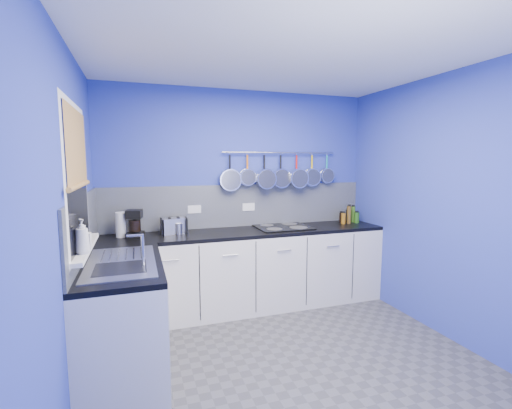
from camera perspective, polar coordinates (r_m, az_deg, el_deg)
floor at (r=3.27m, az=5.52°, el=-24.10°), size 3.20×3.00×0.02m
ceiling at (r=2.92m, az=6.14°, el=23.52°), size 3.20×3.00×0.02m
wall_back at (r=4.24m, az=-2.64°, el=1.20°), size 3.20×0.02×2.50m
wall_front at (r=1.62m, az=28.82°, el=-9.17°), size 3.20×0.02×2.50m
wall_left at (r=2.62m, az=-28.23°, el=-3.20°), size 0.02×3.00×2.50m
wall_right at (r=3.79m, az=28.57°, el=-0.33°), size 0.02×3.00×2.50m
backsplash_back at (r=4.23m, az=-2.55°, el=-0.17°), size 3.20×0.02×0.50m
backsplash_left at (r=3.22m, az=-25.99°, el=-3.13°), size 0.02×1.80×0.50m
cabinet_run_back at (r=4.12m, az=-1.36°, el=-10.64°), size 3.20×0.60×0.86m
worktop_back at (r=4.01m, az=-1.38°, el=-4.49°), size 3.20×0.60×0.04m
cabinet_run_left at (r=3.11m, az=-20.47°, el=-17.07°), size 0.60×1.20×0.86m
worktop_left at (r=2.96m, az=-20.85°, el=-9.08°), size 0.60×1.20×0.04m
window_frame at (r=2.88m, az=-26.90°, el=3.72°), size 0.01×1.00×1.10m
window_glass at (r=2.88m, az=-26.81°, el=3.73°), size 0.01×0.90×1.00m
bamboo_blind at (r=2.88m, az=-26.89°, el=8.21°), size 0.01×0.90×0.55m
window_sill at (r=2.95m, az=-25.87°, el=-6.30°), size 0.10×0.98×0.03m
sink_unit at (r=2.96m, az=-20.87°, el=-8.63°), size 0.50×0.95×0.01m
mixer_tap at (r=2.75m, az=-17.76°, el=-6.96°), size 0.12×0.08×0.26m
socket_left at (r=4.11m, az=-9.89°, el=-0.77°), size 0.15×0.01×0.09m
socket_right at (r=4.25m, az=-1.20°, el=-0.41°), size 0.15×0.01×0.09m
pot_rail at (r=4.33m, az=3.98°, el=8.33°), size 1.45×0.02×0.02m
soap_bottle_a at (r=2.68m, az=-26.24°, el=-4.63°), size 0.12×0.12×0.24m
soap_bottle_b at (r=2.82m, az=-25.83°, el=-4.76°), size 0.08×0.08×0.17m
paper_towel at (r=3.89m, az=-20.88°, el=-3.06°), size 0.12×0.12×0.26m
coffee_maker at (r=3.84m, az=-18.97°, el=-2.93°), size 0.19×0.21×0.28m
toaster at (r=3.93m, az=-13.08°, el=-3.35°), size 0.29×0.21×0.17m
canister at (r=3.88m, az=-12.39°, el=-3.82°), size 0.10×0.10×0.12m
hob at (r=4.20m, az=4.26°, el=-3.60°), size 0.62×0.54×0.01m
pan_0 at (r=4.12m, az=-4.20°, el=5.29°), size 0.26×0.07×0.45m
pan_1 at (r=4.18m, az=-1.38°, el=5.73°), size 0.20×0.07×0.39m
pan_2 at (r=4.25m, az=1.36°, el=5.45°), size 0.24×0.13×0.43m
pan_3 at (r=4.32m, az=4.01°, el=5.49°), size 0.24×0.08×0.43m
pan_4 at (r=4.41m, az=6.56°, el=5.47°), size 0.24×0.13×0.43m
pan_5 at (r=4.50m, az=9.01°, el=5.59°), size 0.22×0.07×0.41m
pan_6 at (r=4.60m, az=11.36°, el=5.77°), size 0.19×0.06×0.38m
condiment_0 at (r=4.71m, az=15.37°, el=-1.54°), size 0.06×0.06×0.20m
condiment_1 at (r=4.67m, az=14.57°, el=-1.83°), size 0.06×0.06×0.16m
condiment_2 at (r=4.64m, az=13.58°, el=-2.07°), size 0.05×0.05×0.13m
condiment_3 at (r=4.66m, az=15.92°, el=-2.05°), size 0.06×0.06×0.13m
condiment_4 at (r=4.59m, az=14.75°, el=-1.61°), size 0.05×0.05×0.22m
condiment_5 at (r=4.54m, az=13.91°, el=-2.20°), size 0.05×0.05×0.14m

